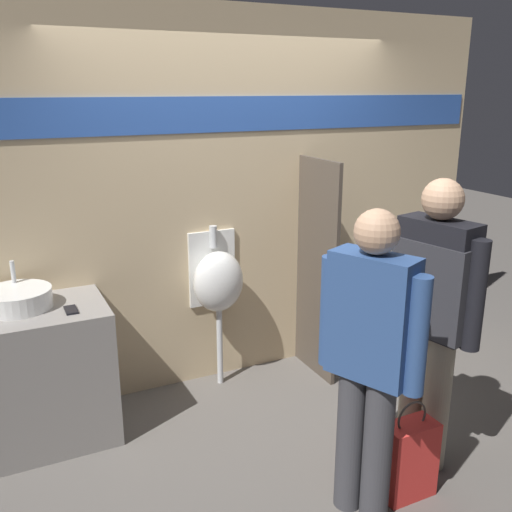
# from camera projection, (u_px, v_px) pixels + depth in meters

# --- Properties ---
(ground_plane) EXTENTS (16.00, 16.00, 0.00)m
(ground_plane) POSITION_uv_depth(u_px,v_px,m) (266.00, 404.00, 4.03)
(ground_plane) COLOR #5B5651
(display_wall) EXTENTS (4.32, 0.07, 2.70)m
(display_wall) POSITION_uv_depth(u_px,v_px,m) (230.00, 200.00, 4.16)
(display_wall) COLOR tan
(display_wall) RESTS_ON ground_plane
(sink_counter) EXTENTS (1.10, 0.61, 0.88)m
(sink_counter) POSITION_uv_depth(u_px,v_px,m) (19.00, 380.00, 3.48)
(sink_counter) COLOR gray
(sink_counter) RESTS_ON ground_plane
(sink_basin) EXTENTS (0.40, 0.40, 0.26)m
(sink_basin) POSITION_uv_depth(u_px,v_px,m) (17.00, 299.00, 3.41)
(sink_basin) COLOR white
(sink_basin) RESTS_ON sink_counter
(cell_phone) EXTENTS (0.07, 0.14, 0.01)m
(cell_phone) POSITION_uv_depth(u_px,v_px,m) (71.00, 310.00, 3.38)
(cell_phone) COLOR black
(cell_phone) RESTS_ON sink_counter
(divider_near_counter) EXTENTS (0.03, 0.54, 1.66)m
(divider_near_counter) POSITION_uv_depth(u_px,v_px,m) (317.00, 270.00, 4.29)
(divider_near_counter) COLOR #4C4238
(divider_near_counter) RESTS_ON ground_plane
(urinal_near_counter) EXTENTS (0.37, 0.26, 1.20)m
(urinal_near_counter) POSITION_uv_depth(u_px,v_px,m) (218.00, 281.00, 4.11)
(urinal_near_counter) COLOR silver
(urinal_near_counter) RESTS_ON ground_plane
(toilet) EXTENTS (0.42, 0.58, 0.90)m
(toilet) POSITION_uv_depth(u_px,v_px,m) (395.00, 321.00, 4.71)
(toilet) COLOR white
(toilet) RESTS_ON ground_plane
(person_in_vest) EXTENTS (0.30, 0.58, 1.70)m
(person_in_vest) POSITION_uv_depth(u_px,v_px,m) (433.00, 306.00, 3.17)
(person_in_vest) COLOR gray
(person_in_vest) RESTS_ON ground_plane
(person_with_lanyard) EXTENTS (0.33, 0.53, 1.63)m
(person_with_lanyard) POSITION_uv_depth(u_px,v_px,m) (369.00, 356.00, 2.77)
(person_with_lanyard) COLOR #3D3D42
(person_with_lanyard) RESTS_ON ground_plane
(shopping_bag) EXTENTS (0.29, 0.16, 0.57)m
(shopping_bag) POSITION_uv_depth(u_px,v_px,m) (408.00, 459.00, 3.08)
(shopping_bag) COLOR red
(shopping_bag) RESTS_ON ground_plane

